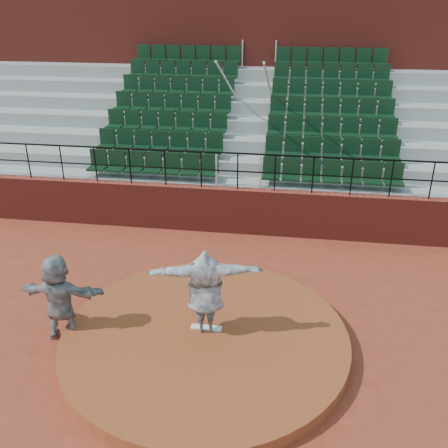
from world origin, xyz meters
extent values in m
plane|color=maroon|center=(0.00, 0.00, 0.00)|extent=(90.00, 90.00, 0.00)
cylinder|color=brown|center=(0.00, 0.00, 0.12)|extent=(5.50, 5.50, 0.25)
cube|color=white|center=(0.00, 0.15, 0.27)|extent=(0.60, 0.15, 0.03)
cube|color=maroon|center=(0.00, 5.00, 0.65)|extent=(24.00, 0.30, 1.30)
cylinder|color=black|center=(0.00, 5.00, 2.30)|extent=(24.00, 0.05, 0.05)
cylinder|color=black|center=(0.00, 5.00, 1.80)|extent=(24.00, 0.04, 0.04)
cylinder|color=black|center=(-6.00, 5.00, 1.80)|extent=(0.04, 0.04, 1.00)
cylinder|color=black|center=(-5.00, 5.00, 1.80)|extent=(0.04, 0.04, 1.00)
cylinder|color=black|center=(-4.00, 5.00, 1.80)|extent=(0.04, 0.04, 1.00)
cylinder|color=black|center=(-3.00, 5.00, 1.80)|extent=(0.04, 0.04, 1.00)
cylinder|color=black|center=(-2.00, 5.00, 1.80)|extent=(0.04, 0.04, 1.00)
cylinder|color=black|center=(-1.00, 5.00, 1.80)|extent=(0.04, 0.04, 1.00)
cylinder|color=black|center=(0.00, 5.00, 1.80)|extent=(0.04, 0.04, 1.00)
cylinder|color=black|center=(1.00, 5.00, 1.80)|extent=(0.04, 0.04, 1.00)
cylinder|color=black|center=(2.00, 5.00, 1.80)|extent=(0.04, 0.04, 1.00)
cylinder|color=black|center=(3.00, 5.00, 1.80)|extent=(0.04, 0.04, 1.00)
cylinder|color=black|center=(4.00, 5.00, 1.80)|extent=(0.04, 0.04, 1.00)
cylinder|color=black|center=(5.00, 5.00, 1.80)|extent=(0.04, 0.04, 1.00)
cube|color=gray|center=(0.00, 5.58, 0.65)|extent=(24.00, 0.85, 1.30)
cube|color=black|center=(-2.53, 5.59, 1.66)|extent=(3.85, 0.48, 0.72)
cube|color=black|center=(2.53, 5.59, 1.66)|extent=(3.85, 0.48, 0.72)
cube|color=gray|center=(0.00, 6.43, 0.85)|extent=(24.00, 0.85, 1.70)
cube|color=black|center=(-2.53, 6.44, 2.06)|extent=(3.85, 0.48, 0.72)
cube|color=black|center=(2.53, 6.44, 2.06)|extent=(3.85, 0.48, 0.72)
cube|color=gray|center=(0.00, 7.28, 1.05)|extent=(24.00, 0.85, 2.10)
cube|color=black|center=(-2.53, 7.29, 2.46)|extent=(3.85, 0.48, 0.72)
cube|color=black|center=(2.53, 7.29, 2.46)|extent=(3.85, 0.48, 0.72)
cube|color=gray|center=(0.00, 8.12, 1.25)|extent=(24.00, 0.85, 2.50)
cube|color=black|center=(-2.53, 8.13, 2.86)|extent=(3.85, 0.48, 0.72)
cube|color=black|center=(2.53, 8.13, 2.86)|extent=(3.85, 0.48, 0.72)
cube|color=gray|center=(0.00, 8.97, 1.45)|extent=(24.00, 0.85, 2.90)
cube|color=black|center=(-2.53, 8.98, 3.26)|extent=(3.85, 0.48, 0.72)
cube|color=black|center=(2.53, 8.98, 3.26)|extent=(3.85, 0.48, 0.72)
cube|color=gray|center=(0.00, 9.82, 1.65)|extent=(24.00, 0.85, 3.30)
cube|color=black|center=(-2.53, 9.83, 3.66)|extent=(3.85, 0.48, 0.72)
cube|color=black|center=(2.53, 9.83, 3.66)|extent=(3.85, 0.48, 0.72)
cube|color=gray|center=(0.00, 10.68, 1.85)|extent=(24.00, 0.85, 3.70)
cube|color=black|center=(-2.53, 10.69, 4.06)|extent=(3.85, 0.48, 0.72)
cube|color=black|center=(2.53, 10.69, 4.06)|extent=(3.85, 0.48, 0.72)
cylinder|color=silver|center=(-0.60, 8.12, 3.40)|extent=(0.06, 5.97, 2.46)
cylinder|color=silver|center=(0.60, 8.12, 3.40)|extent=(0.06, 5.97, 2.46)
cube|color=maroon|center=(0.00, 12.60, 3.55)|extent=(24.00, 3.00, 7.10)
imported|color=black|center=(-0.01, 0.13, 1.12)|extent=(2.20, 0.97, 1.73)
imported|color=black|center=(-2.79, -0.17, 0.90)|extent=(1.68, 0.59, 1.80)
camera|label=1|loc=(1.50, -7.63, 6.22)|focal=40.00mm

